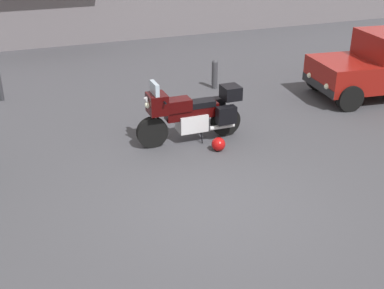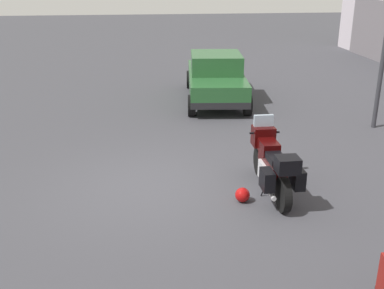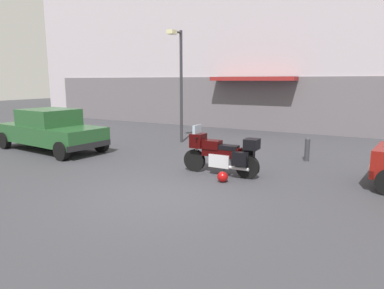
{
  "view_description": "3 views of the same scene",
  "coord_description": "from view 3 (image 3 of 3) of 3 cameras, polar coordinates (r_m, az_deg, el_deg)",
  "views": [
    {
      "loc": [
        -2.78,
        -6.33,
        4.35
      ],
      "look_at": [
        -0.22,
        0.37,
        0.92
      ],
      "focal_mm": 45.83,
      "sensor_mm": 36.0,
      "label": 1
    },
    {
      "loc": [
        8.6,
        -0.16,
        4.1
      ],
      "look_at": [
        0.04,
        0.85,
        0.89
      ],
      "focal_mm": 43.68,
      "sensor_mm": 36.0,
      "label": 2
    },
    {
      "loc": [
        4.34,
        -6.25,
        2.6
      ],
      "look_at": [
        0.31,
        1.06,
        1.05
      ],
      "focal_mm": 32.3,
      "sensor_mm": 36.0,
      "label": 3
    }
  ],
  "objects": [
    {
      "name": "ground_plane",
      "position": [
        8.04,
        -5.68,
        -8.42
      ],
      "size": [
        80.0,
        80.0,
        0.0
      ],
      "primitive_type": "plane",
      "color": "#38383D"
    },
    {
      "name": "building_facade_rear",
      "position": [
        19.77,
        16.79,
        21.77
      ],
      "size": [
        35.07,
        3.4,
        13.32
      ],
      "color": "#B2A8B2",
      "rests_on": "ground"
    },
    {
      "name": "motorcycle",
      "position": [
        9.61,
        4.9,
        -1.42
      ],
      "size": [
        2.26,
        0.76,
        1.36
      ],
      "rotation": [
        0.0,
        0.0,
        3.14
      ],
      "color": "black",
      "rests_on": "ground"
    },
    {
      "name": "helmet",
      "position": [
        9.03,
        5.08,
        -5.35
      ],
      "size": [
        0.28,
        0.28,
        0.28
      ],
      "primitive_type": "sphere",
      "color": "#990C0C",
      "rests_on": "ground"
    },
    {
      "name": "car_sedan_far",
      "position": [
        14.01,
        -22.34,
        2.26
      ],
      "size": [
        4.69,
        2.3,
        1.56
      ],
      "rotation": [
        0.0,
        0.0,
        3.04
      ],
      "color": "#235128",
      "rests_on": "ground"
    },
    {
      "name": "streetlamp_curbside",
      "position": [
        14.49,
        -2.11,
        11.36
      ],
      "size": [
        0.28,
        0.94,
        4.61
      ],
      "color": "#2D2D33",
      "rests_on": "ground"
    },
    {
      "name": "bollard_curbside",
      "position": [
        11.89,
        18.5,
        -0.62
      ],
      "size": [
        0.16,
        0.16,
        0.79
      ],
      "color": "#333338",
      "rests_on": "ground"
    }
  ]
}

